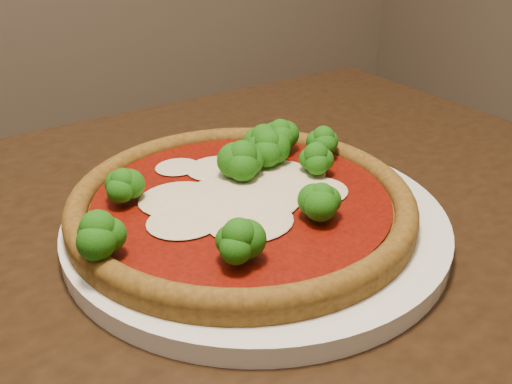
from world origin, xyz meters
name	(u,v)px	position (x,y,z in m)	size (l,w,h in m)	color
plate	(256,222)	(0.32, 0.03, 0.76)	(0.35, 0.35, 0.02)	silver
pizza	(243,196)	(0.31, 0.04, 0.78)	(0.31, 0.31, 0.06)	brown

